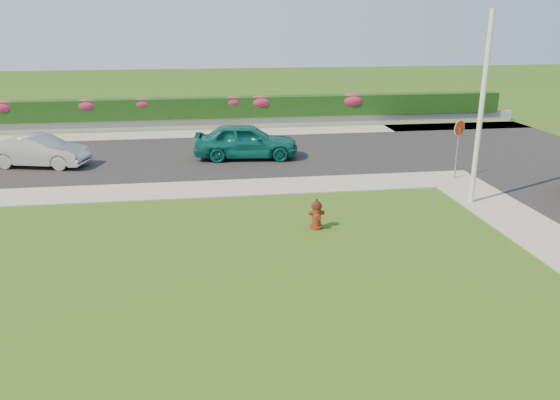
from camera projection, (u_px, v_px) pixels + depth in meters
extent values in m
plane|color=black|center=(322.00, 313.00, 11.24)|extent=(120.00, 120.00, 0.00)
cube|color=black|center=(140.00, 158.00, 23.70)|extent=(26.00, 8.00, 0.04)
cube|color=gray|center=(96.00, 194.00, 18.87)|extent=(24.00, 2.00, 0.04)
cube|color=gray|center=(451.00, 179.00, 20.65)|extent=(2.00, 2.00, 0.04)
cube|color=gray|center=(226.00, 133.00, 28.94)|extent=(34.00, 2.00, 0.04)
cube|color=gray|center=(224.00, 123.00, 30.27)|extent=(34.00, 0.40, 0.60)
cube|color=black|center=(224.00, 107.00, 30.09)|extent=(32.00, 0.90, 1.10)
cylinder|color=#4E240C|center=(316.00, 227.00, 15.78)|extent=(0.38, 0.38, 0.09)
cylinder|color=#4E240C|center=(316.00, 216.00, 15.68)|extent=(0.26, 0.26, 0.58)
cylinder|color=black|center=(317.00, 206.00, 15.58)|extent=(0.31, 0.31, 0.06)
sphere|color=black|center=(317.00, 205.00, 15.57)|extent=(0.26, 0.26, 0.26)
cylinder|color=black|center=(317.00, 200.00, 15.53)|extent=(0.08, 0.08, 0.08)
cylinder|color=#4E240C|center=(311.00, 213.00, 15.62)|extent=(0.12, 0.13, 0.12)
cylinder|color=#4E240C|center=(322.00, 213.00, 15.68)|extent=(0.12, 0.13, 0.12)
cylinder|color=#4E240C|center=(318.00, 217.00, 15.51)|extent=(0.17, 0.14, 0.17)
imported|color=#0B5753|center=(246.00, 141.00, 23.42)|extent=(4.57, 2.16, 1.51)
imported|color=#A4A5AC|center=(39.00, 151.00, 22.12)|extent=(4.12, 2.29, 1.29)
cylinder|color=silver|center=(481.00, 111.00, 17.02)|extent=(0.16, 0.16, 6.06)
cylinder|color=slate|center=(457.00, 153.00, 20.40)|extent=(0.06, 0.06, 1.99)
cylinder|color=red|center=(460.00, 128.00, 20.10)|extent=(0.53, 0.29, 0.58)
cylinder|color=white|center=(460.00, 128.00, 20.10)|extent=(0.56, 0.29, 0.62)
ellipsoid|color=#C12143|center=(3.00, 107.00, 28.35)|extent=(1.42, 0.91, 0.71)
ellipsoid|color=#C12143|center=(87.00, 105.00, 28.92)|extent=(1.36, 0.87, 0.68)
ellipsoid|color=#C12143|center=(142.00, 104.00, 29.31)|extent=(1.26, 0.81, 0.63)
ellipsoid|color=#C12143|center=(233.00, 102.00, 29.97)|extent=(1.25, 0.80, 0.63)
ellipsoid|color=#C12143|center=(261.00, 102.00, 30.19)|extent=(1.44, 0.92, 0.72)
ellipsoid|color=#C12143|center=(351.00, 100.00, 30.91)|extent=(1.53, 0.98, 0.76)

